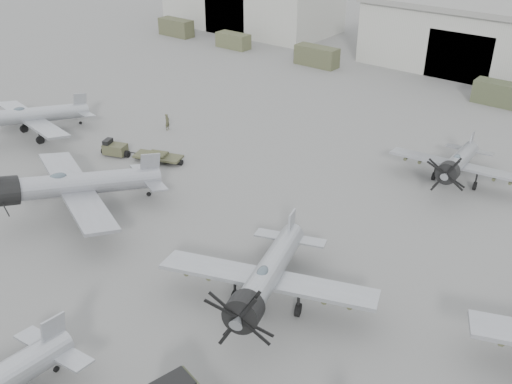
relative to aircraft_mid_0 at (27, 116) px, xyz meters
The scene contains 13 objects.
ground 28.73m from the aircraft_mid_0, 25.27° to the right, with size 220.00×220.00×0.00m, color #575754.
hangar_left 51.23m from the aircraft_mid_0, 103.68° to the left, with size 29.00×14.80×8.70m.
hangar_center 56.12m from the aircraft_mid_0, 62.50° to the left, with size 29.00×14.80×8.70m.
support_truck_0 41.82m from the aircraft_mid_0, 115.37° to the left, with size 5.94×2.20×2.63m, color #3D3F29.
support_truck_1 38.27m from the aircraft_mid_0, 99.02° to the left, with size 5.20×2.20×2.16m, color #44472E.
support_truck_2 38.78m from the aircraft_mid_0, 77.04° to the left, with size 6.00×2.20×2.59m, color #3D4029.
support_truck_4 50.10m from the aircraft_mid_0, 48.95° to the left, with size 5.61×2.20×2.54m, color #383E28.
aircraft_mid_0 is the anchor object (origin of this frame).
aircraft_mid_1 16.73m from the aircraft_mid_0, 21.97° to the right, with size 13.80×12.48×5.59m.
aircraft_mid_2 33.88m from the aircraft_mid_0, ahead, with size 12.83×11.57×5.17m.
aircraft_far_1 39.67m from the aircraft_mid_0, 24.12° to the left, with size 11.18×10.06×4.44m.
tug_trailer 11.73m from the aircraft_mid_0, 15.76° to the left, with size 7.56×3.96×1.52m.
ground_crew 13.37m from the aircraft_mid_0, 47.25° to the left, with size 0.61×0.40×1.69m, color #383925.
Camera 1 is at (23.23, -14.49, 22.53)m, focal length 40.00 mm.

